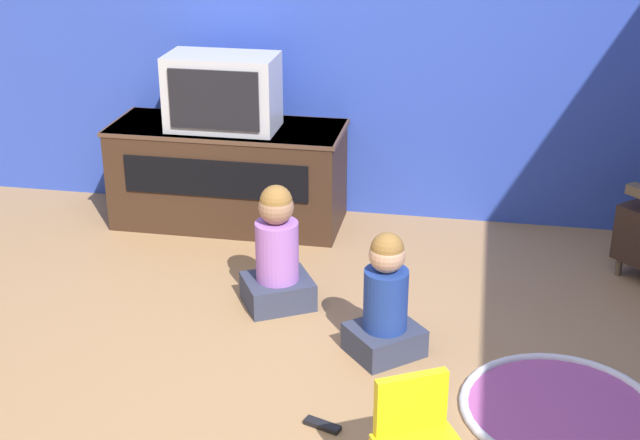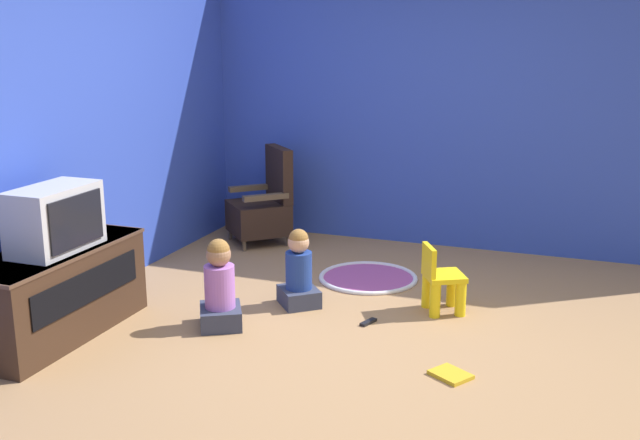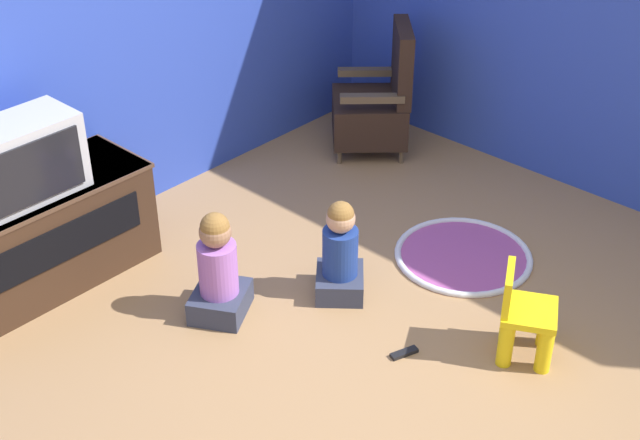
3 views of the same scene
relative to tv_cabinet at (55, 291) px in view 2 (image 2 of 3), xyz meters
name	(u,v)px [view 2 (image 2 of 3)]	position (x,y,z in m)	size (l,w,h in m)	color
ground_plane	(345,331)	(0.72, -1.79, -0.31)	(30.00, 30.00, 0.00)	#9E754C
wall_back	(43,118)	(0.43, 0.34, 1.08)	(5.42, 0.12, 2.79)	#2D47B2
wall_right	(471,98)	(3.08, -2.19, 1.08)	(0.12, 5.19, 2.79)	#2D47B2
tv_cabinet	(55,291)	(0.00, 0.00, 0.00)	(1.35, 0.54, 0.60)	#382316
television	(55,219)	(0.00, -0.05, 0.50)	(0.62, 0.34, 0.42)	#B7B7BC
black_armchair	(263,207)	(2.55, -0.35, 0.04)	(0.73, 0.73, 0.91)	brown
yellow_kid_chair	(441,283)	(1.32, -2.32, -0.10)	(0.37, 0.37, 0.50)	yellow
play_mat	(368,278)	(1.84, -1.62, -0.30)	(0.81, 0.81, 0.04)	#A54C8C
child_watching_left	(220,289)	(0.51, -0.95, -0.04)	(0.41, 0.40, 0.63)	#33384C
child_watching_center	(299,273)	(1.08, -1.31, -0.06)	(0.40, 0.39, 0.59)	#33384C
book	(451,375)	(0.29, -2.59, -0.30)	(0.27, 0.28, 0.02)	gold
remote_control	(368,322)	(0.91, -1.90, -0.30)	(0.16, 0.09, 0.02)	black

